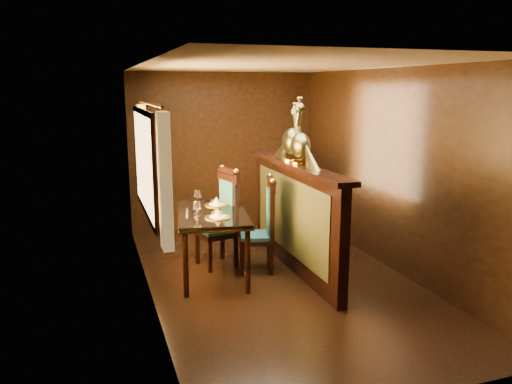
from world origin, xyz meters
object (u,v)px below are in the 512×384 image
peacock_left (301,134)px  chair_right (224,214)px  chair_left (265,222)px  dining_table (212,218)px  peacock_right (293,130)px

peacock_left → chair_right: bearing=143.3°
chair_left → chair_right: size_ratio=0.94×
peacock_left → chair_left: bearing=151.5°
dining_table → peacock_left: size_ratio=2.04×
peacock_right → chair_right: bearing=155.9°
dining_table → peacock_right: peacock_right is taller
chair_left → peacock_left: bearing=-13.4°
chair_right → peacock_left: 1.45m
chair_right → peacock_right: bearing=-36.9°
chair_left → peacock_right: 1.19m
chair_left → peacock_left: size_ratio=1.67×
dining_table → peacock_left: peacock_left is taller
peacock_left → peacock_right: 0.24m
chair_left → dining_table: bearing=-168.5°
chair_left → peacock_right: (0.37, 0.03, 1.13)m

